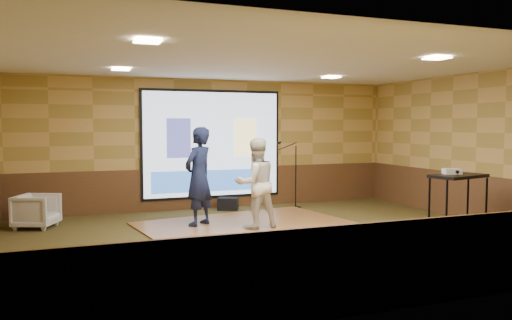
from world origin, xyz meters
name	(u,v)px	position (x,y,z in m)	size (l,w,h in m)	color
ground	(268,239)	(0.00, 0.00, 0.00)	(9.00, 9.00, 0.00)	#2B3719
room_shell	(268,116)	(0.00, 0.00, 2.09)	(9.04, 7.04, 3.02)	tan
wainscot_back	(212,188)	(0.00, 3.48, 0.47)	(9.00, 0.04, 0.95)	#51301B
wainscot_front	(392,266)	(0.00, -3.48, 0.47)	(9.00, 0.04, 0.95)	#51301B
wainscot_right	(474,198)	(4.48, 0.00, 0.47)	(0.04, 7.00, 0.95)	#51301B
projector_screen	(213,145)	(0.00, 3.44, 1.47)	(3.32, 0.06, 2.52)	black
downlight_nw	(121,69)	(-2.20, 1.80, 2.97)	(0.32, 0.32, 0.02)	#FFE5BF
downlight_ne	(331,77)	(2.20, 1.80, 2.97)	(0.32, 0.32, 0.02)	#FFE5BF
downlight_sw	(148,41)	(-2.20, -1.50, 2.97)	(0.32, 0.32, 0.02)	#FFE5BF
downlight_se	(437,58)	(2.20, -1.50, 2.97)	(0.32, 0.32, 0.02)	#FFE5BF
dance_floor	(252,227)	(0.09, 1.03, 0.01)	(3.96, 3.02, 0.03)	brown
player_left	(199,176)	(-0.83, 1.45, 0.97)	(0.69, 0.45, 1.88)	#131B3D
player_right	(256,183)	(0.09, 0.83, 0.87)	(0.81, 0.63, 1.67)	beige
av_table	(458,192)	(3.24, -0.90, 0.78)	(1.03, 0.54, 1.08)	black
projector	(452,171)	(3.17, -0.81, 1.13)	(0.29, 0.24, 0.10)	silver
mic_stand	(294,187)	(1.80, 2.83, 0.49)	(0.62, 0.25, 1.57)	black
banquet_chair	(37,211)	(-3.73, 2.40, 0.32)	(0.69, 0.71, 0.65)	gray
duffel_bag	(228,204)	(0.25, 3.05, 0.14)	(0.46, 0.31, 0.29)	black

